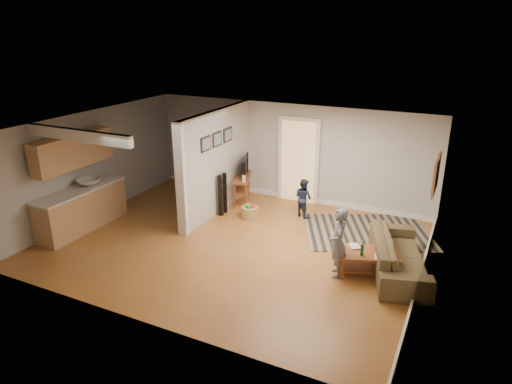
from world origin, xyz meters
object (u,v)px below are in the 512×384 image
Objects in this scene: coffee_table at (369,256)px; speaker_right at (225,193)px; tv_console at (242,179)px; toy_basket at (250,212)px; child at (336,275)px; sofa at (397,271)px; toddler at (303,216)px; speaker_left at (221,195)px.

coffee_table is 4.06m from speaker_right.
tv_console is 2.86× the size of toy_basket.
child is (3.31, -1.72, -0.51)m from speaker_right.
sofa is at bearing 32.41° from coffee_table.
sofa is 3.75m from toy_basket.
speaker_right is 0.77× the size of child.
tv_console is (-3.75, 2.18, 0.31)m from coffee_table.
child is (-0.99, -0.64, 0.00)m from sofa.
toddler is at bearing -5.10° from speaker_right.
sofa is 3.01m from toddler.
coffee_table is 1.23× the size of speaker_right.
child is 1.40× the size of toddler.
child is 2.77m from toddler.
tv_console reaches higher than sofa.
coffee_table reaches higher than sofa.
child is (3.25, -2.52, -0.64)m from tv_console.
child reaches higher than coffee_table.
speaker_left is 0.78× the size of child.
speaker_left is 3.68m from child.
coffee_table is 2.85m from toddler.
child reaches higher than sofa.
child is at bearing -26.99° from speaker_left.
child is (2.62, -1.67, -0.15)m from toy_basket.
sofa is at bearing -15.96° from toy_basket.
speaker_left is 0.20m from speaker_right.
speaker_right is 1.08× the size of toddler.
coffee_table is 1.22× the size of speaker_left.
speaker_left is (-3.81, 1.18, 0.17)m from coffee_table.
speaker_right is at bearing 44.92° from toddler.
tv_console is 1.86m from toddler.
tv_console is 1.16m from toy_basket.
speaker_right is at bearing 59.22° from sofa.
toy_basket is at bearing -27.32° from speaker_right.
child is at bearing -146.24° from coffee_table.
coffee_table is (-0.49, -0.31, 0.33)m from sofa.
tv_console is at bearing -146.68° from child.
sofa is at bearing -37.77° from speaker_right.
speaker_right is (-0.06, -0.80, -0.13)m from tv_console.
sofa is at bearing -13.89° from speaker_left.
toy_basket is at bearing -75.23° from tv_console.
tv_console is at bearing 83.94° from speaker_left.
child is at bearing 149.40° from toddler.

